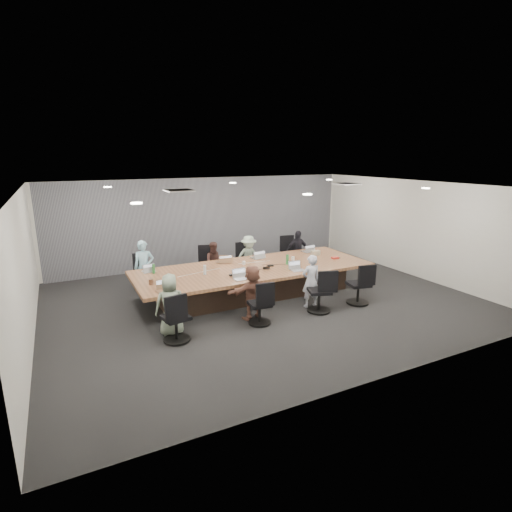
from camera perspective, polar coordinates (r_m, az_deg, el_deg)
name	(u,v)px	position (r m, az deg, el deg)	size (l,w,h in m)	color
floor	(263,301)	(9.94, 1.04, -6.39)	(10.00, 8.00, 0.00)	#242425
ceiling	(264,186)	(9.33, 1.12, 9.92)	(10.00, 8.00, 0.00)	white
wall_back	(207,221)	(13.15, -7.07, 4.94)	(10.00, 2.80, 0.00)	silver
wall_front	(385,297)	(6.41, 18.00, -5.65)	(10.00, 2.80, 0.00)	silver
wall_left	(24,272)	(8.53, -30.24, -2.02)	(8.00, 2.80, 0.00)	silver
wall_right	(414,229)	(12.62, 21.67, 3.65)	(8.00, 2.80, 0.00)	silver
curtain	(207,222)	(13.07, -6.95, 4.89)	(9.80, 0.04, 2.80)	gray
conference_table	(254,280)	(10.23, -0.25, -3.40)	(6.00, 2.20, 0.74)	#35251D
chair_0	(142,276)	(11.05, -15.92, -2.81)	(0.49, 0.49, 0.73)	black
chair_1	(211,266)	(11.52, -6.49, -1.50)	(0.53, 0.53, 0.79)	black
chair_2	(244,263)	(11.91, -1.77, -0.97)	(0.51, 0.51, 0.75)	black
chair_3	(291,255)	(12.66, 5.04, 0.11)	(0.57, 0.57, 0.84)	black
chair_4	(176,321)	(7.90, -11.36, -9.13)	(0.55, 0.55, 0.82)	black
chair_5	(260,307)	(8.50, 0.52, -7.34)	(0.51, 0.51, 0.75)	black
chair_6	(319,294)	(9.24, 9.02, -5.43)	(0.56, 0.56, 0.84)	black
chair_7	(358,287)	(9.92, 14.41, -4.36)	(0.56, 0.56, 0.83)	black
person_0	(144,267)	(10.63, -15.68, -1.58)	(0.51, 0.34, 1.40)	#94C8DE
laptop_0	(149,271)	(10.09, -15.08, -2.09)	(0.29, 0.20, 0.02)	#B2B2B7
person_1	(215,263)	(11.16, -5.90, -0.97)	(0.57, 0.45, 1.18)	#412824
laptop_1	(222,262)	(10.62, -4.86, -0.83)	(0.36, 0.24, 0.02)	#8C6647
person_2	(249,257)	(11.54, -1.05, -0.16)	(0.81, 0.47, 1.26)	#8FA693
laptop_2	(257,257)	(11.03, 0.18, -0.20)	(0.36, 0.25, 0.02)	#B2B2B7
person_3	(297,251)	(12.32, 5.91, 0.72)	(0.74, 0.31, 1.27)	black
laptop_3	(307,251)	(11.85, 7.35, 0.69)	(0.35, 0.24, 0.02)	#B2B2B7
person_4	(171,305)	(8.13, -12.10, -6.80)	(0.61, 0.40, 1.26)	gray
laptop_4	(163,291)	(8.59, -13.09, -4.84)	(0.29, 0.20, 0.02)	#8C6647
person_5	(252,292)	(8.72, -0.53, -5.17)	(1.12, 0.36, 1.21)	brown
laptop_5	(242,279)	(9.14, -2.05, -3.29)	(0.34, 0.23, 0.02)	#B2B2B7
person_6	(311,281)	(9.44, 7.84, -3.58)	(0.46, 0.30, 1.27)	silver
laptop_6	(298,271)	(9.85, 6.06, -2.07)	(0.32, 0.22, 0.02)	#B2B2B7
bottle_green_left	(154,269)	(9.87, -14.42, -1.79)	(0.06, 0.06, 0.23)	#2B7435
bottle_green_right	(287,260)	(10.37, 4.50, -0.50)	(0.07, 0.07, 0.26)	#2B7435
bottle_clear	(205,270)	(9.54, -7.33, -1.98)	(0.07, 0.07, 0.23)	silver
cup_white_far	(244,263)	(10.34, -1.74, -0.99)	(0.07, 0.07, 0.09)	white
cup_white_near	(293,258)	(10.80, 5.32, -0.35)	(0.08, 0.08, 0.10)	white
mug_brown	(151,282)	(9.07, -14.76, -3.57)	(0.10, 0.10, 0.12)	brown
mic_left	(232,275)	(9.44, -3.39, -2.71)	(0.15, 0.10, 0.03)	black
mic_right	(270,266)	(10.21, 2.08, -1.37)	(0.15, 0.10, 0.03)	black
stapler	(266,268)	(9.93, 1.51, -1.72)	(0.17, 0.04, 0.06)	black
canvas_bag	(316,253)	(11.44, 8.50, 0.45)	(0.24, 0.15, 0.13)	#B9AE90
snack_packet	(335,258)	(11.15, 11.24, -0.26)	(0.19, 0.13, 0.04)	red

